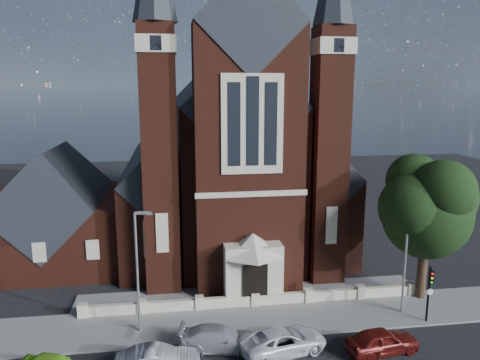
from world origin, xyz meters
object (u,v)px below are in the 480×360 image
at_px(street_lamp_left, 138,265).
at_px(street_lamp_right, 407,251).
at_px(car_white_suv, 283,341).
at_px(car_dark_red, 382,341).
at_px(car_silver_b, 220,338).
at_px(church, 227,159).
at_px(traffic_signal, 430,287).
at_px(street_tree, 431,209).
at_px(parish_hall, 57,218).

bearing_deg(street_lamp_left, street_lamp_right, 0.00).
relative_size(car_white_suv, car_dark_red, 1.20).
distance_m(car_silver_b, car_white_suv, 3.78).
bearing_deg(church, street_lamp_right, -61.96).
bearing_deg(car_white_suv, street_lamp_right, -83.36).
bearing_deg(car_white_suv, traffic_signal, -93.13).
height_order(church, street_lamp_right, church).
xyz_separation_m(street_lamp_right, car_silver_b, (-13.15, -2.71, -3.88)).
xyz_separation_m(street_tree, car_dark_red, (-6.16, -6.18, -6.20)).
bearing_deg(car_white_suv, street_lamp_left, 53.15).
relative_size(car_silver_b, car_dark_red, 1.12).
bearing_deg(church, car_silver_b, -98.05).
relative_size(car_silver_b, car_white_suv, 0.93).
distance_m(street_lamp_right, car_dark_red, 6.93).
bearing_deg(street_tree, car_silver_b, -164.25).
distance_m(street_tree, street_lamp_left, 20.71).
relative_size(street_lamp_left, car_dark_red, 1.82).
relative_size(street_tree, street_lamp_left, 1.32).
height_order(traffic_signal, car_white_suv, traffic_signal).
relative_size(street_tree, street_lamp_right, 1.32).
xyz_separation_m(street_tree, traffic_signal, (-1.60, -3.28, -4.38)).
bearing_deg(car_white_suv, car_dark_red, -112.75).
relative_size(church, traffic_signal, 8.72).
distance_m(street_lamp_right, car_white_suv, 10.84).
xyz_separation_m(street_tree, car_silver_b, (-15.66, -4.42, -6.24)).
bearing_deg(car_dark_red, street_lamp_right, -47.86).
height_order(street_lamp_right, traffic_signal, street_lamp_right).
distance_m(church, traffic_signal, 23.94).
relative_size(street_tree, car_dark_red, 2.41).
bearing_deg(car_dark_red, car_white_suv, 72.67).
xyz_separation_m(street_lamp_right, car_dark_red, (-3.65, -4.47, -3.84)).
height_order(street_tree, street_lamp_left, street_tree).
bearing_deg(street_tree, street_lamp_left, -175.24).
bearing_deg(car_silver_b, car_white_suv, -92.77).
height_order(parish_hall, car_dark_red, parish_hall).
bearing_deg(church, street_lamp_left, -112.66).
relative_size(church, car_white_suv, 6.56).
distance_m(traffic_signal, car_silver_b, 14.23).
bearing_deg(car_silver_b, church, 2.51).
distance_m(church, car_dark_red, 25.39).
distance_m(street_lamp_right, car_silver_b, 13.98).
distance_m(street_lamp_left, car_dark_red, 15.51).
distance_m(parish_hall, car_white_suv, 24.41).
height_order(church, parish_hall, church).
distance_m(street_lamp_left, traffic_signal, 19.08).
bearing_deg(parish_hall, car_silver_b, -52.25).
height_order(parish_hall, street_tree, street_tree).
relative_size(street_lamp_left, car_silver_b, 1.63).
bearing_deg(street_lamp_left, street_tree, 4.76).
bearing_deg(car_dark_red, street_lamp_left, 64.05).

